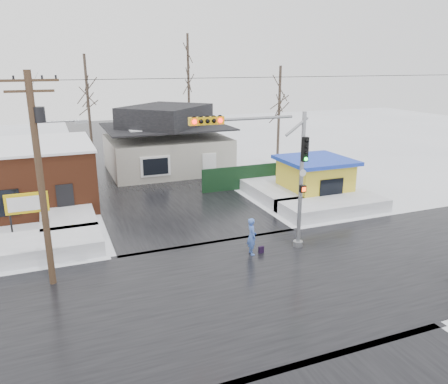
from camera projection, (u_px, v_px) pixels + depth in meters
name	position (u px, v px, depth m)	size (l,w,h in m)	color
ground	(253.00, 286.00, 18.77)	(120.00, 120.00, 0.00)	white
road_ns	(253.00, 286.00, 18.77)	(10.00, 120.00, 0.02)	black
road_ew	(253.00, 286.00, 18.77)	(120.00, 10.00, 0.02)	black
snowbank_nw	(29.00, 248.00, 21.68)	(7.00, 3.00, 0.80)	white
snowbank_ne	(333.00, 206.00, 28.09)	(7.00, 3.00, 0.80)	white
snowbank_nside_w	(67.00, 212.00, 26.85)	(3.00, 8.00, 0.80)	white
snowbank_nside_e	(269.00, 189.00, 31.83)	(3.00, 8.00, 0.80)	white
traffic_signal	(274.00, 165.00, 20.99)	(6.05, 0.68, 7.00)	gray
utility_pole	(41.00, 169.00, 17.61)	(3.15, 0.44, 9.00)	#382619
marquee_sign	(27.00, 204.00, 23.47)	(2.20, 0.21, 2.55)	black
house	(167.00, 141.00, 38.32)	(10.40, 8.40, 5.76)	#B4B0A2
kiosk	(315.00, 178.00, 30.63)	(4.60, 4.60, 2.88)	yellow
fence	(252.00, 177.00, 33.29)	(8.00, 0.12, 1.80)	black
tree_far_left	(86.00, 78.00, 38.22)	(3.00, 3.00, 10.00)	#332821
tree_far_mid	(188.00, 59.00, 43.11)	(3.00, 3.00, 12.00)	#332821
tree_far_right	(280.00, 87.00, 38.81)	(3.00, 3.00, 9.00)	#332821
pedestrian	(252.00, 237.00, 21.68)	(0.69, 0.45, 1.90)	#4669C4
shopping_bag	(261.00, 250.00, 21.99)	(0.28, 0.12, 0.35)	black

